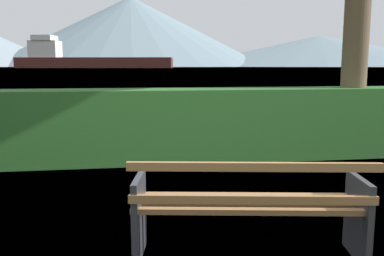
# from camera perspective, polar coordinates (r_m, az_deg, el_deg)

# --- Properties ---
(ground_plane) EXTENTS (1400.00, 1400.00, 0.00)m
(ground_plane) POSITION_cam_1_polar(r_m,az_deg,el_deg) (3.63, 7.62, -17.03)
(ground_plane) COLOR #4C6B33
(water_surface) EXTENTS (620.00, 620.00, 0.00)m
(water_surface) POSITION_cam_1_polar(r_m,az_deg,el_deg) (309.88, -8.24, 8.31)
(water_surface) COLOR #6B8EA3
(water_surface) RESTS_ON ground_plane
(park_bench) EXTENTS (1.94, 0.87, 0.87)m
(park_bench) POSITION_cam_1_polar(r_m,az_deg,el_deg) (3.40, 7.88, -10.93)
(park_bench) COLOR olive
(park_bench) RESTS_ON ground_plane
(hedge_row) EXTENTS (11.47, 0.86, 1.18)m
(hedge_row) POSITION_cam_1_polar(r_m,az_deg,el_deg) (6.85, -0.50, 0.49)
(hedge_row) COLOR #285B23
(hedge_row) RESTS_ON ground_plane
(cargo_ship_large) EXTENTS (92.75, 29.82, 18.98)m
(cargo_ship_large) POSITION_cam_1_polar(r_m,az_deg,el_deg) (255.45, -14.92, 9.24)
(cargo_ship_large) COLOR #471E19
(cargo_ship_large) RESTS_ON water_surface
(fishing_boat_near) EXTENTS (7.07, 7.58, 1.17)m
(fishing_boat_near) POSITION_cam_1_polar(r_m,az_deg,el_deg) (251.07, -4.25, 8.40)
(fishing_boat_near) COLOR #335693
(fishing_boat_near) RESTS_ON water_surface
(distant_hills) EXTENTS (911.55, 394.68, 88.30)m
(distant_hills) POSITION_cam_1_polar(r_m,az_deg,el_deg) (546.80, -14.89, 12.33)
(distant_hills) COLOR gray
(distant_hills) RESTS_ON ground_plane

